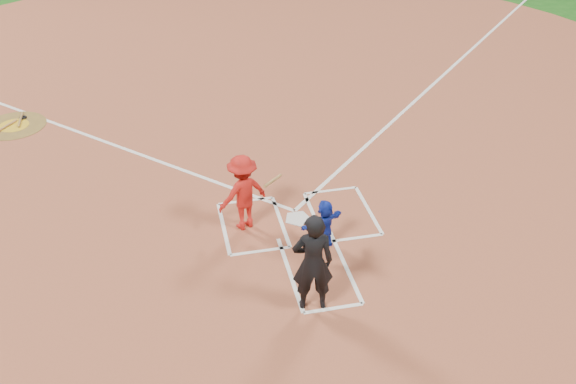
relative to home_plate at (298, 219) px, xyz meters
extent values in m
plane|color=#164D13|center=(0.00, 0.00, -0.02)|extent=(120.00, 120.00, 0.00)
cylinder|color=brown|center=(0.00, 6.00, -0.01)|extent=(28.00, 28.00, 0.01)
cylinder|color=silver|center=(0.00, 0.00, 0.00)|extent=(0.60, 0.60, 0.02)
cylinder|color=brown|center=(-6.51, 5.84, 0.00)|extent=(1.70, 1.70, 0.01)
cylinder|color=gold|center=(-6.51, 5.84, 0.00)|extent=(0.80, 0.80, 0.00)
cylinder|color=olive|center=(-6.36, 6.09, 0.03)|extent=(0.07, 0.84, 0.06)
cylinder|color=#A06B3A|center=(-6.71, 5.74, 0.03)|extent=(0.54, 0.72, 0.06)
torus|color=black|center=(-6.31, 6.24, 0.03)|extent=(0.19, 0.19, 0.05)
imported|color=#162FB6|center=(0.30, -1.02, 0.53)|extent=(1.04, 0.71, 1.08)
imported|color=black|center=(-0.36, -2.63, 0.98)|extent=(0.78, 0.56, 1.97)
cube|color=white|center=(-0.98, 0.92, -0.01)|extent=(1.22, 0.08, 0.01)
cube|color=white|center=(-0.98, -0.92, -0.01)|extent=(1.22, 0.08, 0.01)
cube|color=white|center=(-0.37, 0.00, -0.01)|extent=(0.08, 1.83, 0.01)
cube|color=white|center=(-1.59, 0.00, -0.01)|extent=(0.08, 1.83, 0.01)
cube|color=white|center=(0.98, 0.92, -0.01)|extent=(1.22, 0.08, 0.01)
cube|color=white|center=(0.98, -0.92, -0.01)|extent=(1.22, 0.08, 0.01)
cube|color=white|center=(0.37, 0.00, -0.01)|extent=(0.08, 1.83, 0.01)
cube|color=white|center=(1.59, 0.00, -0.01)|extent=(0.08, 1.83, 0.01)
cube|color=white|center=(-0.55, -1.70, -0.01)|extent=(0.08, 2.20, 0.01)
cube|color=white|center=(0.55, -1.70, -0.01)|extent=(0.08, 2.20, 0.01)
cube|color=white|center=(0.00, -2.80, -0.01)|extent=(1.10, 0.08, 0.01)
cube|color=white|center=(7.07, 7.37, -0.01)|extent=(14.21, 14.21, 0.01)
cube|color=white|center=(-7.07, 7.37, -0.01)|extent=(14.21, 14.21, 0.01)
imported|color=red|center=(-1.15, 0.00, 0.83)|extent=(1.23, 0.97, 1.67)
cylinder|color=#A97A3E|center=(-0.55, -0.15, 1.13)|extent=(0.52, 0.73, 0.28)
camera|label=1|loc=(-2.60, -10.82, 8.01)|focal=40.00mm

